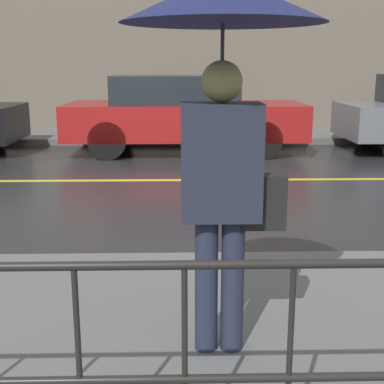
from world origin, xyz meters
The scene contains 8 objects.
ground_plane centered at (0.00, 0.00, 0.00)m, with size 80.00×80.00×0.00m, color #262628.
sidewalk_near centered at (0.00, -5.03, 0.07)m, with size 28.00×2.79×0.14m.
sidewalk_far centered at (0.00, 4.73, 0.07)m, with size 28.00×2.20×0.14m.
lane_marking centered at (0.00, 0.00, 0.00)m, with size 25.20×0.12×0.01m.
building_storefront centered at (0.00, 5.98, 2.58)m, with size 28.00×0.30×5.15m.
railing_foreground centered at (0.00, -6.17, 0.71)m, with size 12.00×0.04×0.89m.
pedestrian centered at (0.63, -5.25, 1.77)m, with size 1.05×1.05×2.04m.
car_red centered at (0.48, 2.69, 0.79)m, with size 4.70×1.87×1.53m.
Camera 1 is at (0.39, -8.05, 1.75)m, focal length 50.00 mm.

